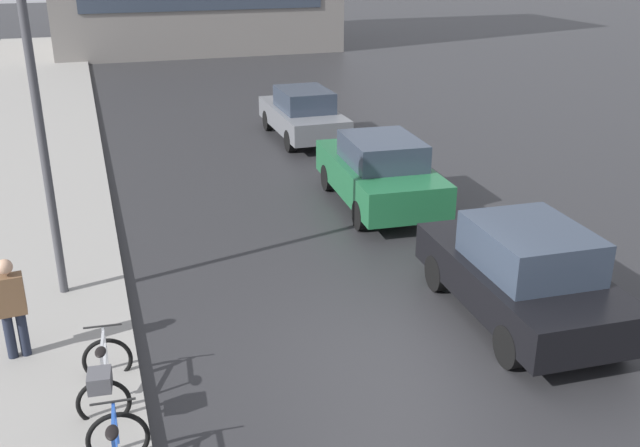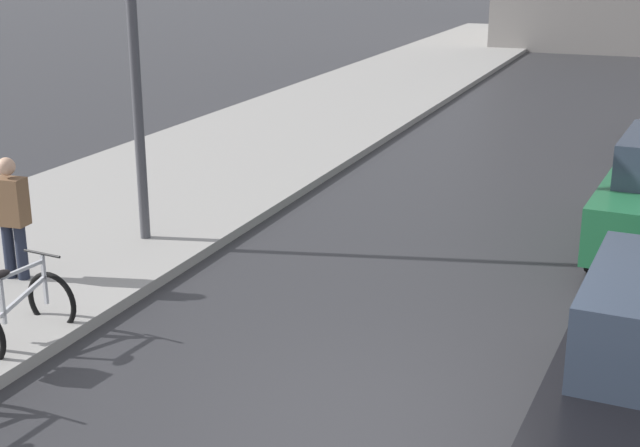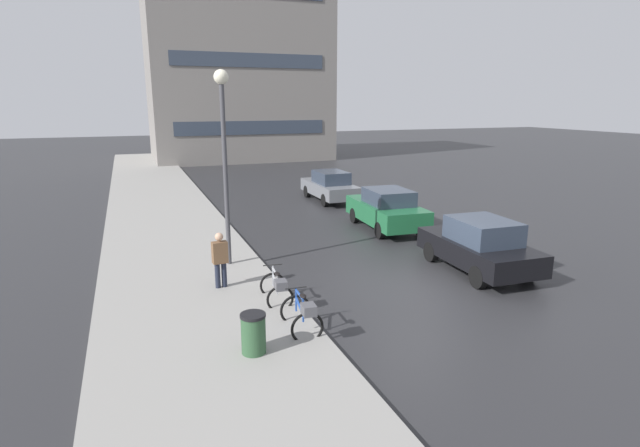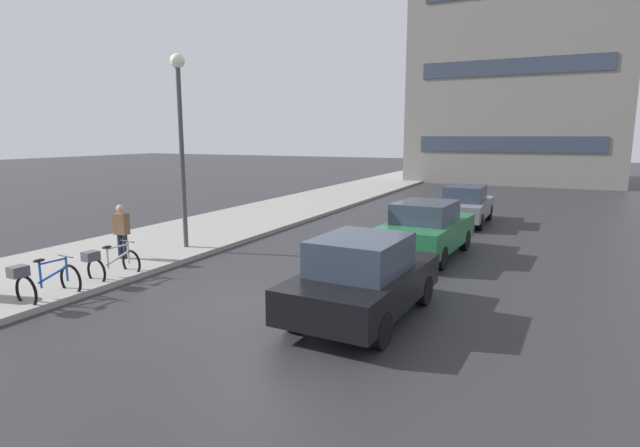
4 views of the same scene
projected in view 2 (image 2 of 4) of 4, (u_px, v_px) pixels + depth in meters
The scene contains 4 objects.
ground_plane at pixel (379, 429), 7.86m from camera, with size 140.00×140.00×0.00m, color #28282B.
sidewalk_kerb at pixel (258, 143), 18.83m from camera, with size 4.80×60.00×0.14m, color gray.
bicycle_second at pixel (5, 311), 9.17m from camera, with size 0.78×1.36×0.93m.
pedestrian at pixel (11, 216), 10.78m from camera, with size 0.42×0.27×1.67m.
Camera 2 is at (2.11, -6.65, 4.09)m, focal length 50.00 mm.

